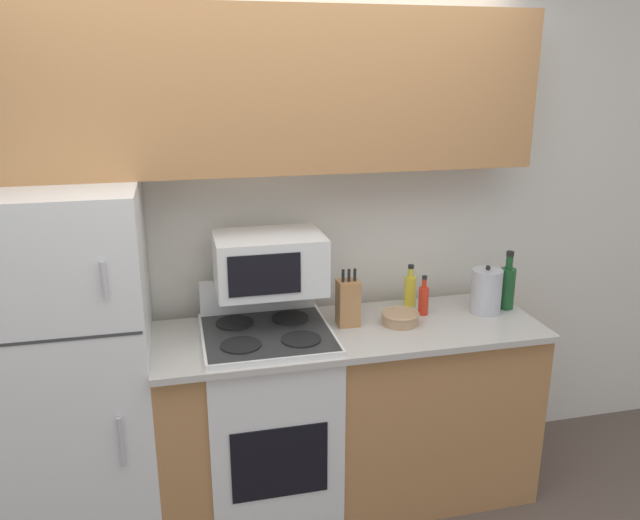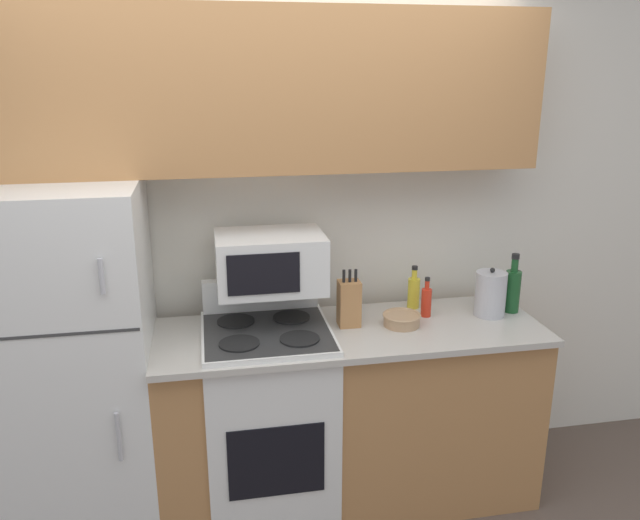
% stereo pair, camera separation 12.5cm
% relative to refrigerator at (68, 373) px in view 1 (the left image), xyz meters
% --- Properties ---
extents(wall_back, '(8.00, 0.05, 2.55)m').
position_rel_refrigerator_xyz_m(wall_back, '(0.91, 0.36, 0.45)').
color(wall_back, silver).
rests_on(wall_back, ground_plane).
extents(lower_cabinets, '(1.82, 0.62, 0.93)m').
position_rel_refrigerator_xyz_m(lower_cabinets, '(1.27, -0.04, -0.36)').
color(lower_cabinets, '#B27A47').
rests_on(lower_cabinets, ground_plane).
extents(refrigerator, '(0.72, 0.68, 1.64)m').
position_rel_refrigerator_xyz_m(refrigerator, '(0.00, 0.00, 0.00)').
color(refrigerator, white).
rests_on(refrigerator, ground_plane).
extents(upper_cabinets, '(2.54, 0.30, 0.71)m').
position_rel_refrigerator_xyz_m(upper_cabinets, '(0.91, 0.18, 1.18)').
color(upper_cabinets, '#B27A47').
rests_on(upper_cabinets, refrigerator).
extents(stove, '(0.59, 0.60, 1.11)m').
position_rel_refrigerator_xyz_m(stove, '(0.87, -0.05, -0.33)').
color(stove, white).
rests_on(stove, ground_plane).
extents(microwave, '(0.49, 0.36, 0.26)m').
position_rel_refrigerator_xyz_m(microwave, '(0.91, 0.05, 0.43)').
color(microwave, white).
rests_on(microwave, stove).
extents(knife_block, '(0.10, 0.09, 0.28)m').
position_rel_refrigerator_xyz_m(knife_block, '(1.27, -0.01, 0.22)').
color(knife_block, '#B27A47').
rests_on(knife_block, lower_cabinets).
extents(bowl, '(0.18, 0.18, 0.06)m').
position_rel_refrigerator_xyz_m(bowl, '(1.51, -0.06, 0.14)').
color(bowl, tan).
rests_on(bowl, lower_cabinets).
extents(bottle_wine_green, '(0.08, 0.08, 0.30)m').
position_rel_refrigerator_xyz_m(bottle_wine_green, '(2.11, 0.02, 0.22)').
color(bottle_wine_green, '#194C23').
rests_on(bottle_wine_green, lower_cabinets).
extents(bottle_cooking_spray, '(0.06, 0.06, 0.22)m').
position_rel_refrigerator_xyz_m(bottle_cooking_spray, '(1.64, 0.16, 0.19)').
color(bottle_cooking_spray, gold).
rests_on(bottle_cooking_spray, lower_cabinets).
extents(bottle_hot_sauce, '(0.05, 0.05, 0.20)m').
position_rel_refrigerator_xyz_m(bottle_hot_sauce, '(1.67, 0.03, 0.19)').
color(bottle_hot_sauce, red).
rests_on(bottle_hot_sauce, lower_cabinets).
extents(kettle, '(0.15, 0.15, 0.24)m').
position_rel_refrigerator_xyz_m(kettle, '(1.98, -0.01, 0.22)').
color(kettle, '#B7B7BC').
rests_on(kettle, lower_cabinets).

